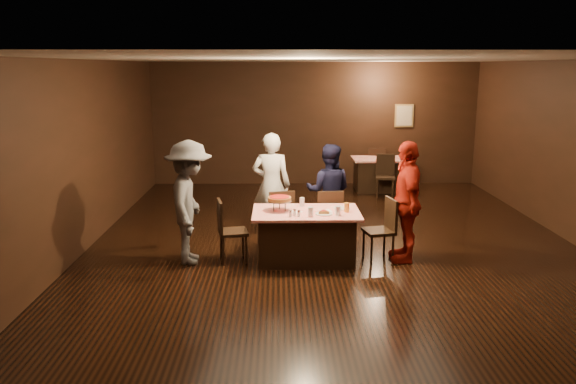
% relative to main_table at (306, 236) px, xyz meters
% --- Properties ---
extents(room, '(10.00, 10.04, 3.02)m').
position_rel_main_table_xyz_m(room, '(0.49, 0.75, 1.75)').
color(room, black).
rests_on(room, ground).
extents(main_table, '(1.60, 1.00, 0.77)m').
position_rel_main_table_xyz_m(main_table, '(0.00, 0.00, 0.00)').
color(main_table, red).
rests_on(main_table, ground).
extents(back_table, '(1.30, 0.90, 0.77)m').
position_rel_main_table_xyz_m(back_table, '(1.99, 4.92, 0.00)').
color(back_table, red).
rests_on(back_table, ground).
extents(chair_far_left, '(0.50, 0.50, 0.95)m').
position_rel_main_table_xyz_m(chair_far_left, '(-0.40, 0.75, 0.09)').
color(chair_far_left, black).
rests_on(chair_far_left, ground).
extents(chair_far_right, '(0.45, 0.45, 0.95)m').
position_rel_main_table_xyz_m(chair_far_right, '(0.40, 0.75, 0.09)').
color(chair_far_right, black).
rests_on(chair_far_right, ground).
extents(chair_end_left, '(0.50, 0.50, 0.95)m').
position_rel_main_table_xyz_m(chair_end_left, '(-1.10, -0.00, 0.09)').
color(chair_end_left, black).
rests_on(chair_end_left, ground).
extents(chair_end_right, '(0.50, 0.50, 0.95)m').
position_rel_main_table_xyz_m(chair_end_right, '(1.10, -0.00, 0.09)').
color(chair_end_right, black).
rests_on(chair_end_right, ground).
extents(chair_back_near, '(0.48, 0.48, 0.95)m').
position_rel_main_table_xyz_m(chair_back_near, '(1.99, 4.22, 0.09)').
color(chair_back_near, black).
rests_on(chair_back_near, ground).
extents(chair_back_far, '(0.44, 0.44, 0.95)m').
position_rel_main_table_xyz_m(chair_back_far, '(1.99, 5.52, 0.09)').
color(chair_back_far, black).
rests_on(chair_back_far, ground).
extents(diner_white_jacket, '(0.70, 0.50, 1.80)m').
position_rel_main_table_xyz_m(diner_white_jacket, '(-0.54, 1.29, 0.52)').
color(diner_white_jacket, silver).
rests_on(diner_white_jacket, ground).
extents(diner_navy_hoodie, '(0.89, 0.75, 1.62)m').
position_rel_main_table_xyz_m(diner_navy_hoodie, '(0.44, 1.18, 0.43)').
color(diner_navy_hoodie, black).
rests_on(diner_navy_hoodie, ground).
extents(diner_grey_knit, '(0.75, 1.23, 1.84)m').
position_rel_main_table_xyz_m(diner_grey_knit, '(-1.73, -0.02, 0.54)').
color(diner_grey_knit, '#58585D').
rests_on(diner_grey_knit, ground).
extents(diner_red_shirt, '(0.49, 1.09, 1.83)m').
position_rel_main_table_xyz_m(diner_red_shirt, '(1.50, -0.00, 0.53)').
color(diner_red_shirt, '#A71B0E').
rests_on(diner_red_shirt, ground).
extents(pizza_stand, '(0.38, 0.38, 0.22)m').
position_rel_main_table_xyz_m(pizza_stand, '(-0.40, 0.05, 0.57)').
color(pizza_stand, black).
rests_on(pizza_stand, main_table).
extents(plate_with_slice, '(0.25, 0.25, 0.06)m').
position_rel_main_table_xyz_m(plate_with_slice, '(0.25, -0.18, 0.41)').
color(plate_with_slice, white).
rests_on(plate_with_slice, main_table).
extents(plate_empty, '(0.25, 0.25, 0.01)m').
position_rel_main_table_xyz_m(plate_empty, '(0.55, 0.15, 0.39)').
color(plate_empty, white).
rests_on(plate_empty, main_table).
extents(glass_front_left, '(0.08, 0.08, 0.14)m').
position_rel_main_table_xyz_m(glass_front_left, '(0.05, -0.30, 0.46)').
color(glass_front_left, silver).
rests_on(glass_front_left, main_table).
extents(glass_front_right, '(0.08, 0.08, 0.14)m').
position_rel_main_table_xyz_m(glass_front_right, '(0.45, -0.25, 0.46)').
color(glass_front_right, silver).
rests_on(glass_front_right, main_table).
extents(glass_amber, '(0.08, 0.08, 0.14)m').
position_rel_main_table_xyz_m(glass_amber, '(0.60, -0.05, 0.46)').
color(glass_amber, '#BF7F26').
rests_on(glass_amber, main_table).
extents(glass_back, '(0.08, 0.08, 0.14)m').
position_rel_main_table_xyz_m(glass_back, '(-0.05, 0.30, 0.46)').
color(glass_back, silver).
rests_on(glass_back, main_table).
extents(condiments, '(0.17, 0.10, 0.09)m').
position_rel_main_table_xyz_m(condiments, '(-0.18, -0.28, 0.43)').
color(condiments, silver).
rests_on(condiments, main_table).
extents(napkin_center, '(0.19, 0.19, 0.01)m').
position_rel_main_table_xyz_m(napkin_center, '(0.30, -0.00, 0.39)').
color(napkin_center, white).
rests_on(napkin_center, main_table).
extents(napkin_left, '(0.21, 0.21, 0.01)m').
position_rel_main_table_xyz_m(napkin_left, '(-0.15, -0.05, 0.39)').
color(napkin_left, white).
rests_on(napkin_left, main_table).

